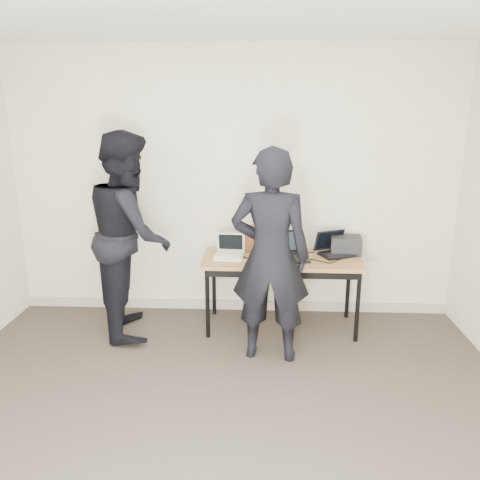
# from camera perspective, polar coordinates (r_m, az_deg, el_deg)

# --- Properties ---
(room) EXTENTS (4.60, 4.60, 2.80)m
(room) POSITION_cam_1_polar(r_m,az_deg,el_deg) (2.56, -3.90, -0.81)
(room) COLOR #3A322C
(room) RESTS_ON ground
(desk) EXTENTS (1.51, 0.67, 0.72)m
(desk) POSITION_cam_1_polar(r_m,az_deg,el_deg) (4.49, 5.14, -2.90)
(desk) COLOR olive
(desk) RESTS_ON ground
(laptop_beige) EXTENTS (0.29, 0.28, 0.22)m
(laptop_beige) POSITION_cam_1_polar(r_m,az_deg,el_deg) (4.46, -1.31, -1.57)
(laptop_beige) COLOR beige
(laptop_beige) RESTS_ON desk
(laptop_center) EXTENTS (0.42, 0.41, 0.26)m
(laptop_center) POSITION_cam_1_polar(r_m,az_deg,el_deg) (4.43, 5.76, -1.55)
(laptop_center) COLOR black
(laptop_center) RESTS_ON desk
(laptop_right) EXTENTS (0.40, 0.40, 0.23)m
(laptop_right) POSITION_cam_1_polar(r_m,az_deg,el_deg) (4.64, 11.37, -1.12)
(laptop_right) COLOR black
(laptop_right) RESTS_ON desk
(leather_satchel) EXTENTS (0.37, 0.20, 0.25)m
(leather_satchel) POSITION_cam_1_polar(r_m,az_deg,el_deg) (4.65, 2.87, 0.18)
(leather_satchel) COLOR #5B3217
(leather_satchel) RESTS_ON desk
(tissue) EXTENTS (0.15, 0.12, 0.08)m
(tissue) POSITION_cam_1_polar(r_m,az_deg,el_deg) (4.61, 3.26, 2.07)
(tissue) COLOR white
(tissue) RESTS_ON leather_satchel
(equipment_box) EXTENTS (0.31, 0.27, 0.17)m
(equipment_box) POSITION_cam_1_polar(r_m,az_deg,el_deg) (4.70, 12.78, -0.57)
(equipment_box) COLOR black
(equipment_box) RESTS_ON desk
(power_brick) EXTENTS (0.09, 0.06, 0.03)m
(power_brick) POSITION_cam_1_polar(r_m,az_deg,el_deg) (4.30, 2.32, -2.63)
(power_brick) COLOR black
(power_brick) RESTS_ON desk
(cables) EXTENTS (1.14, 0.41, 0.01)m
(cables) POSITION_cam_1_polar(r_m,az_deg,el_deg) (4.46, 5.72, -2.16)
(cables) COLOR black
(cables) RESTS_ON desk
(person_typist) EXTENTS (0.70, 0.50, 1.81)m
(person_typist) POSITION_cam_1_polar(r_m,az_deg,el_deg) (3.88, 3.72, -2.03)
(person_typist) COLOR black
(person_typist) RESTS_ON ground
(person_observer) EXTENTS (0.93, 1.08, 1.91)m
(person_observer) POSITION_cam_1_polar(r_m,az_deg,el_deg) (4.49, -13.22, 0.68)
(person_observer) COLOR black
(person_observer) RESTS_ON ground
(baseboard) EXTENTS (4.50, 0.03, 0.10)m
(baseboard) POSITION_cam_1_polar(r_m,az_deg,el_deg) (5.10, -0.80, -7.90)
(baseboard) COLOR #A39787
(baseboard) RESTS_ON ground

